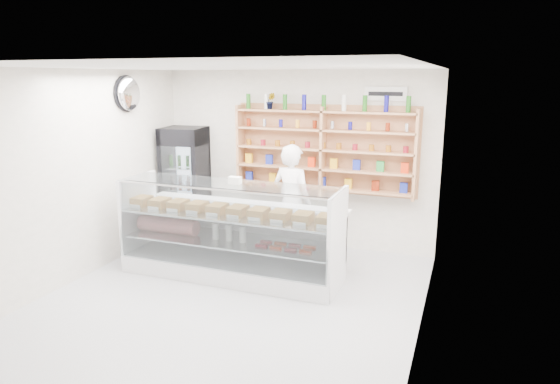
% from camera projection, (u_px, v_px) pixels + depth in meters
% --- Properties ---
extents(room, '(5.00, 5.00, 5.00)m').
position_uv_depth(room, '(225.00, 191.00, 5.78)').
color(room, silver).
rests_on(room, ground).
extents(display_counter, '(3.03, 0.91, 1.32)m').
position_uv_depth(display_counter, '(232.00, 250.00, 6.86)').
color(display_counter, white).
rests_on(display_counter, floor).
extents(shop_worker, '(0.72, 0.56, 1.75)m').
position_uv_depth(shop_worker, '(292.00, 203.00, 7.39)').
color(shop_worker, white).
rests_on(shop_worker, floor).
extents(drinks_cooler, '(0.75, 0.73, 1.88)m').
position_uv_depth(drinks_cooler, '(185.00, 182.00, 8.46)').
color(drinks_cooler, black).
rests_on(drinks_cooler, floor).
extents(wall_shelving, '(2.84, 0.28, 1.33)m').
position_uv_depth(wall_shelving, '(323.00, 150.00, 7.69)').
color(wall_shelving, tan).
rests_on(wall_shelving, back_wall).
extents(potted_plant, '(0.17, 0.16, 0.26)m').
position_uv_depth(potted_plant, '(271.00, 101.00, 7.82)').
color(potted_plant, '#1E6626').
rests_on(potted_plant, wall_shelving).
extents(security_mirror, '(0.15, 0.50, 0.50)m').
position_uv_depth(security_mirror, '(129.00, 94.00, 7.38)').
color(security_mirror, silver).
rests_on(security_mirror, left_wall).
extents(wall_sign, '(0.62, 0.03, 0.20)m').
position_uv_depth(wall_sign, '(386.00, 94.00, 7.30)').
color(wall_sign, white).
rests_on(wall_sign, back_wall).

